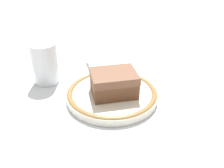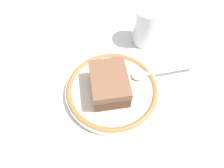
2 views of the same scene
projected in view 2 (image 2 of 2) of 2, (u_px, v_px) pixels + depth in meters
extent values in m
plane|color=#B7B2A8|center=(114.00, 82.00, 0.52)|extent=(2.40, 2.40, 0.00)
cube|color=silver|center=(114.00, 82.00, 0.51)|extent=(0.44, 0.42, 0.00)
cylinder|color=silver|center=(112.00, 91.00, 0.49)|extent=(0.20, 0.20, 0.02)
torus|color=olive|center=(112.00, 90.00, 0.49)|extent=(0.20, 0.20, 0.01)
cube|color=brown|center=(110.00, 86.00, 0.47)|extent=(0.08, 0.10, 0.03)
cube|color=brown|center=(109.00, 80.00, 0.45)|extent=(0.08, 0.10, 0.02)
ellipsoid|color=silver|center=(140.00, 75.00, 0.50)|extent=(0.04, 0.03, 0.01)
cylinder|color=silver|center=(172.00, 69.00, 0.51)|extent=(0.11, 0.03, 0.01)
cylinder|color=silver|center=(147.00, 26.00, 0.54)|extent=(0.06, 0.06, 0.10)
cylinder|color=silver|center=(146.00, 32.00, 0.56)|extent=(0.05, 0.05, 0.06)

